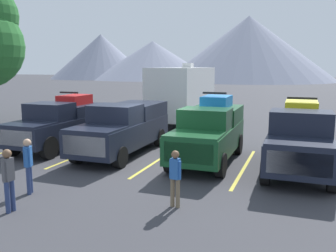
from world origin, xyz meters
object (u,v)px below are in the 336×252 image
pickup_truck_a (60,122)px  person_a (175,175)px  person_b (8,176)px  person_c (28,162)px  pickup_truck_b (124,127)px  camper_trailer_a (183,92)px  pickup_truck_d (300,138)px  pickup_truck_c (209,131)px

pickup_truck_a → person_a: 8.83m
person_b → person_c: size_ratio=1.01×
pickup_truck_b → camper_trailer_a: 8.67m
pickup_truck_d → pickup_truck_b: bearing=177.6°
pickup_truck_b → person_c: 5.48m
pickup_truck_a → person_a: (7.29, -4.97, -0.28)m
person_b → person_c: (-0.49, 1.27, -0.01)m
person_b → pickup_truck_a: bearing=117.1°
camper_trailer_a → person_a: (4.18, -13.59, -1.17)m
pickup_truck_b → person_b: 6.75m
pickup_truck_a → person_a: bearing=-34.3°
person_a → pickup_truck_b: bearing=129.1°
pickup_truck_a → person_a: pickup_truck_a is taller
pickup_truck_a → pickup_truck_c: size_ratio=1.00×
pickup_truck_c → person_c: (-4.00, -5.48, -0.26)m
pickup_truck_b → person_b: bearing=-88.2°
person_a → person_c: person_c is taller
pickup_truck_c → pickup_truck_d: 3.33m
pickup_truck_a → person_b: size_ratio=3.21×
person_c → person_a: bearing=6.6°
person_c → pickup_truck_b: bearing=87.1°
pickup_truck_c → camper_trailer_a: 9.48m
pickup_truck_c → person_c: pickup_truck_c is taller
pickup_truck_a → person_c: (2.97, -5.47, -0.22)m
pickup_truck_a → pickup_truck_d: bearing=-1.6°
pickup_truck_d → person_c: pickup_truck_d is taller
pickup_truck_b → person_a: bearing=-50.9°
pickup_truck_d → person_c: bearing=-144.7°
person_a → pickup_truck_a: bearing=145.7°
person_c → person_b: bearing=-69.0°
pickup_truck_b → person_c: bearing=-92.9°
person_b → pickup_truck_d: bearing=43.3°
pickup_truck_c → camper_trailer_a: bearing=114.2°
camper_trailer_a → pickup_truck_a: bearing=-109.8°
camper_trailer_a → person_b: size_ratio=5.24×
camper_trailer_a → person_c: size_ratio=5.27×
camper_trailer_a → person_c: (-0.14, -14.09, -1.11)m
person_a → person_c: (-4.32, -0.50, 0.06)m
person_a → person_b: bearing=-155.2°
pickup_truck_d → camper_trailer_a: (-7.19, 8.91, 0.85)m
pickup_truck_a → pickup_truck_c: bearing=0.1°
camper_trailer_a → person_b: bearing=-88.7°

